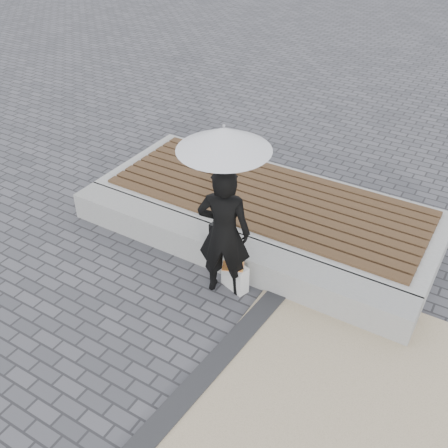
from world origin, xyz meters
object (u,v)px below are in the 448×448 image
at_px(seating_ledge, 225,251).
at_px(woman, 224,233).
at_px(canvas_tote, 235,276).
at_px(handbag, 222,235).
at_px(parasol, 224,139).

distance_m(seating_ledge, woman, 0.84).
distance_m(seating_ledge, canvas_tote, 0.50).
relative_size(seating_ledge, woman, 2.87).
xyz_separation_m(seating_ledge, handbag, (-0.00, -0.09, 0.32)).
relative_size(seating_ledge, parasol, 3.80).
xyz_separation_m(woman, canvas_tote, (0.11, 0.09, -0.68)).
bearing_deg(woman, seating_ledge, -79.67).
xyz_separation_m(seating_ledge, parasol, (0.24, -0.44, 1.88)).
xyz_separation_m(seating_ledge, woman, (0.24, -0.44, 0.67)).
bearing_deg(woman, handbag, -73.96).
bearing_deg(canvas_tote, seating_ledge, 152.93).
relative_size(woman, handbag, 5.01).
distance_m(parasol, handbag, 1.62).
distance_m(woman, parasol, 1.21).
relative_size(woman, parasol, 1.32).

